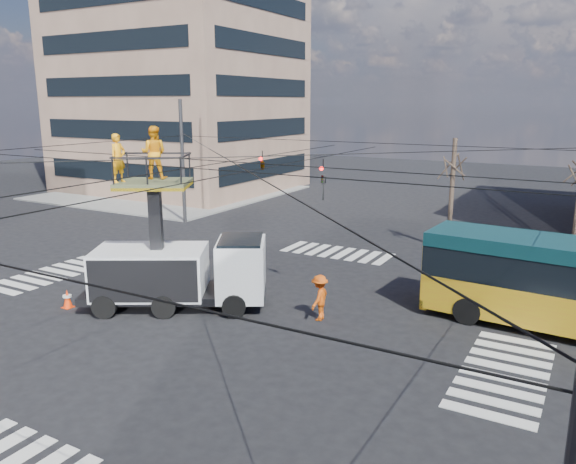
# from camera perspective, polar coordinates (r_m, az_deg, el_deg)

# --- Properties ---
(ground) EXTENTS (120.00, 120.00, 0.00)m
(ground) POSITION_cam_1_polar(r_m,az_deg,el_deg) (21.73, -6.13, -8.12)
(ground) COLOR black
(ground) RESTS_ON ground
(sidewalk_nw) EXTENTS (18.00, 18.00, 0.12)m
(sidewalk_nw) POSITION_cam_1_polar(r_m,az_deg,el_deg) (50.42, -11.77, 3.96)
(sidewalk_nw) COLOR slate
(sidewalk_nw) RESTS_ON ground
(crosswalks) EXTENTS (22.40, 22.40, 0.02)m
(crosswalks) POSITION_cam_1_polar(r_m,az_deg,el_deg) (21.73, -6.13, -8.09)
(crosswalks) COLOR silver
(crosswalks) RESTS_ON ground
(building_tower) EXTENTS (18.06, 16.06, 30.00)m
(building_tower) POSITION_cam_1_polar(r_m,az_deg,el_deg) (53.20, -11.18, 20.61)
(building_tower) COLOR #7B5F4E
(building_tower) RESTS_ON ground
(overhead_network) EXTENTS (24.24, 24.24, 8.00)m
(overhead_network) POSITION_cam_1_polar(r_m,az_deg,el_deg) (20.94, -5.94, 3.27)
(overhead_network) COLOR #2D2D30
(overhead_network) RESTS_ON ground
(tree_a) EXTENTS (2.00, 2.00, 6.00)m
(tree_a) POSITION_cam_1_polar(r_m,az_deg,el_deg) (30.86, 16.47, 6.60)
(tree_a) COLOR #382B21
(tree_a) RESTS_ON ground
(utility_truck) EXTENTS (7.22, 5.47, 6.96)m
(utility_truck) POSITION_cam_1_polar(r_m,az_deg,el_deg) (21.93, -11.10, -2.08)
(utility_truck) COLOR black
(utility_truck) RESTS_ON ground
(traffic_cone) EXTENTS (0.36, 0.36, 0.73)m
(traffic_cone) POSITION_cam_1_polar(r_m,az_deg,el_deg) (23.59, -21.50, -6.31)
(traffic_cone) COLOR #FF390A
(traffic_cone) RESTS_ON ground
(worker_ground) EXTENTS (0.55, 1.02, 1.65)m
(worker_ground) POSITION_cam_1_polar(r_m,az_deg,el_deg) (24.40, -15.09, -4.06)
(worker_ground) COLOR orange
(worker_ground) RESTS_ON ground
(flagger) EXTENTS (0.70, 1.14, 1.70)m
(flagger) POSITION_cam_1_polar(r_m,az_deg,el_deg) (20.67, 3.22, -6.67)
(flagger) COLOR #EE550F
(flagger) RESTS_ON ground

